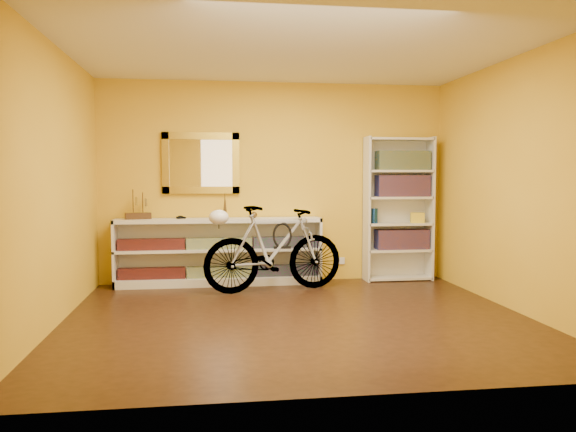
{
  "coord_description": "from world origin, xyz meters",
  "views": [
    {
      "loc": [
        -0.84,
        -5.38,
        1.38
      ],
      "look_at": [
        0.0,
        0.7,
        0.95
      ],
      "focal_mm": 35.33,
      "sensor_mm": 36.0,
      "label": 1
    }
  ],
  "objects": [
    {
      "name": "red_tin",
      "position": [
        1.44,
        1.87,
        1.56
      ],
      "size": [
        0.2,
        0.2,
        0.19
      ],
      "primitive_type": "cube",
      "rotation": [
        0.0,
        0.0,
        0.36
      ],
      "color": "maroon",
      "rests_on": "bookcase"
    },
    {
      "name": "floor",
      "position": [
        0.0,
        0.0,
        -0.01
      ],
      "size": [
        4.5,
        4.0,
        0.01
      ],
      "primitive_type": "cube",
      "color": "black",
      "rests_on": "ground"
    },
    {
      "name": "left_wall",
      "position": [
        -2.25,
        0.0,
        1.3
      ],
      "size": [
        0.01,
        4.0,
        2.6
      ],
      "primitive_type": "cube",
      "color": "gold",
      "rests_on": "ground"
    },
    {
      "name": "u_lock",
      "position": [
        0.02,
        1.34,
        0.67
      ],
      "size": [
        0.23,
        0.03,
        0.23
      ],
      "primitive_type": "torus",
      "rotation": [
        1.57,
        0.0,
        0.0
      ],
      "color": "black",
      "rests_on": "bicycle"
    },
    {
      "name": "cd_row_lower",
      "position": [
        -0.73,
        1.79,
        0.17
      ],
      "size": [
        2.5,
        0.13,
        0.14
      ],
      "primitive_type": "cube",
      "color": "black",
      "rests_on": "console_unit"
    },
    {
      "name": "book_row_c",
      "position": [
        1.69,
        1.84,
        1.59
      ],
      "size": [
        0.7,
        0.22,
        0.25
      ],
      "primitive_type": "cube",
      "color": "navy",
      "rests_on": "bookcase"
    },
    {
      "name": "back_wall",
      "position": [
        0.0,
        2.0,
        1.3
      ],
      "size": [
        4.5,
        0.01,
        2.6
      ],
      "primitive_type": "cube",
      "color": "gold",
      "rests_on": "ground"
    },
    {
      "name": "bicycle",
      "position": [
        -0.08,
        1.32,
        0.52
      ],
      "size": [
        0.79,
        1.81,
        1.03
      ],
      "primitive_type": "imported",
      "rotation": [
        0.0,
        0.0,
        1.77
      ],
      "color": "silver",
      "rests_on": "floor"
    },
    {
      "name": "console_unit",
      "position": [
        -0.73,
        1.81,
        0.42
      ],
      "size": [
        2.6,
        0.35,
        0.85
      ],
      "primitive_type": null,
      "color": "silver",
      "rests_on": "floor"
    },
    {
      "name": "book_row_a",
      "position": [
        1.69,
        1.84,
        0.55
      ],
      "size": [
        0.7,
        0.22,
        0.26
      ],
      "primitive_type": "cube",
      "color": "maroon",
      "rests_on": "bookcase"
    },
    {
      "name": "ceiling",
      "position": [
        0.0,
        0.0,
        2.6
      ],
      "size": [
        4.5,
        4.0,
        0.01
      ],
      "primitive_type": "cube",
      "color": "silver",
      "rests_on": "ground"
    },
    {
      "name": "decorative_orb",
      "position": [
        -0.28,
        1.81,
        0.89
      ],
      "size": [
        0.08,
        0.08,
        0.08
      ],
      "primitive_type": "sphere",
      "color": "#4F3A1B",
      "rests_on": "console_unit"
    },
    {
      "name": "wall_socket",
      "position": [
        0.9,
        1.99,
        0.25
      ],
      "size": [
        0.09,
        0.02,
        0.09
      ],
      "primitive_type": "cube",
      "color": "silver",
      "rests_on": "back_wall"
    },
    {
      "name": "gilt_mirror",
      "position": [
        -0.95,
        1.97,
        1.55
      ],
      "size": [
        0.98,
        0.06,
        0.78
      ],
      "primitive_type": "cube",
      "color": "olive",
      "rests_on": "back_wall"
    },
    {
      "name": "travel_mug",
      "position": [
        1.3,
        1.82,
        0.86
      ],
      "size": [
        0.09,
        0.09,
        0.2
      ],
      "primitive_type": "cylinder",
      "color": "#153D96",
      "rests_on": "bookcase"
    },
    {
      "name": "helmet",
      "position": [
        -0.74,
        1.18,
        0.91
      ],
      "size": [
        0.23,
        0.22,
        0.17
      ],
      "primitive_type": "ellipsoid",
      "color": "white",
      "rests_on": "bicycle"
    },
    {
      "name": "model_ship",
      "position": [
        -1.73,
        1.81,
        1.04
      ],
      "size": [
        0.33,
        0.19,
        0.37
      ],
      "primitive_type": null,
      "rotation": [
        0.0,
        0.0,
        0.25
      ],
      "color": "#38220F",
      "rests_on": "console_unit"
    },
    {
      "name": "right_wall",
      "position": [
        2.25,
        0.0,
        1.3
      ],
      "size": [
        0.01,
        4.0,
        2.6
      ],
      "primitive_type": "cube",
      "color": "gold",
      "rests_on": "ground"
    },
    {
      "name": "toy_car",
      "position": [
        -1.2,
        1.81,
        0.85
      ],
      "size": [
        0.0,
        0.0,
        0.0
      ],
      "primitive_type": "imported",
      "rotation": [
        0.0,
        0.0,
        1.9
      ],
      "color": "black",
      "rests_on": "console_unit"
    },
    {
      "name": "bronze_ornament",
      "position": [
        -0.65,
        1.81,
        1.02
      ],
      "size": [
        0.06,
        0.06,
        0.34
      ],
      "primitive_type": "cone",
      "color": "#4F3A1B",
      "rests_on": "console_unit"
    },
    {
      "name": "yellow_bag",
      "position": [
        1.89,
        1.8,
        0.83
      ],
      "size": [
        0.19,
        0.15,
        0.13
      ],
      "primitive_type": "cube",
      "rotation": [
        0.0,
        0.0,
        -0.23
      ],
      "color": "yellow",
      "rests_on": "bookcase"
    },
    {
      "name": "cd_row_upper",
      "position": [
        -0.73,
        1.79,
        0.54
      ],
      "size": [
        2.5,
        0.13,
        0.14
      ],
      "primitive_type": "cube",
      "color": "navy",
      "rests_on": "console_unit"
    },
    {
      "name": "bookcase",
      "position": [
        1.64,
        1.84,
        0.95
      ],
      "size": [
        0.9,
        0.3,
        1.9
      ],
      "primitive_type": null,
      "color": "silver",
      "rests_on": "floor"
    },
    {
      "name": "book_row_b",
      "position": [
        1.69,
        1.84,
        1.25
      ],
      "size": [
        0.7,
        0.22,
        0.28
      ],
      "primitive_type": "cube",
      "color": "maroon",
      "rests_on": "bookcase"
    }
  ]
}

